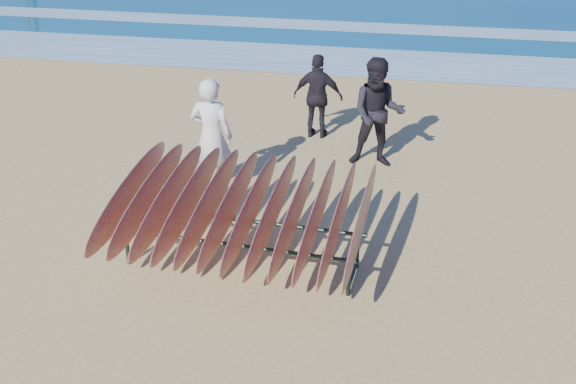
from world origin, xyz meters
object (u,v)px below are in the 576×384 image
surfboard_rack (240,209)px  person_white (211,136)px  person_dark_a (378,113)px  person_dark_b (318,97)px

surfboard_rack → person_white: person_white is taller
surfboard_rack → person_white: size_ratio=1.80×
surfboard_rack → person_white: (-0.98, 2.10, 0.08)m
person_white → person_dark_a: size_ratio=0.99×
person_white → person_dark_a: person_dark_a is taller
surfboard_rack → person_dark_a: size_ratio=1.78×
surfboard_rack → person_white: bearing=118.8°
person_white → surfboard_rack: bearing=118.5°
surfboard_rack → person_dark_b: person_dark_b is taller
surfboard_rack → person_dark_b: (0.32, 4.62, -0.06)m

